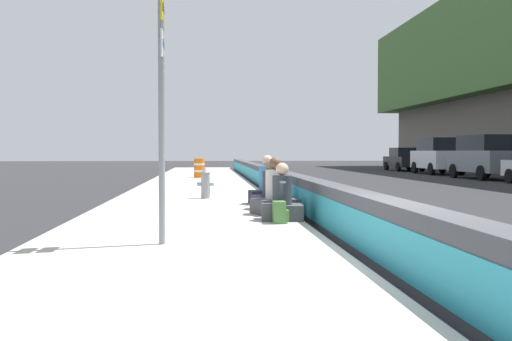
% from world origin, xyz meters
% --- Properties ---
extents(ground_plane, '(160.00, 160.00, 0.00)m').
position_xyz_m(ground_plane, '(0.00, 0.00, 0.00)').
color(ground_plane, '#2B2B2D').
rests_on(ground_plane, ground).
extents(sidewalk_strip, '(80.00, 4.40, 0.14)m').
position_xyz_m(sidewalk_strip, '(0.00, 2.65, 0.07)').
color(sidewalk_strip, '#B5B2A8').
rests_on(sidewalk_strip, ground_plane).
extents(jersey_barrier, '(76.00, 0.45, 0.85)m').
position_xyz_m(jersey_barrier, '(0.00, 0.00, 0.42)').
color(jersey_barrier, '#47474C').
rests_on(jersey_barrier, ground_plane).
extents(route_sign_post, '(0.44, 0.09, 3.60)m').
position_xyz_m(route_sign_post, '(1.30, 2.89, 2.21)').
color(route_sign_post, gray).
rests_on(route_sign_post, sidewalk_strip).
extents(fire_hydrant, '(0.26, 0.46, 0.88)m').
position_xyz_m(fire_hydrant, '(9.22, 2.31, 0.59)').
color(fire_hydrant, gray).
rests_on(fire_hydrant, sidewalk_strip).
extents(seated_person_foreground, '(0.73, 0.83, 1.09)m').
position_xyz_m(seated_person_foreground, '(4.05, 0.83, 0.48)').
color(seated_person_foreground, '#424247').
rests_on(seated_person_foreground, sidewalk_strip).
extents(seated_person_middle, '(0.97, 1.04, 1.19)m').
position_xyz_m(seated_person_middle, '(5.06, 0.85, 0.51)').
color(seated_person_middle, '#424247').
rests_on(seated_person_middle, sidewalk_strip).
extents(seated_person_rear, '(0.76, 0.87, 1.11)m').
position_xyz_m(seated_person_rear, '(6.13, 0.82, 0.49)').
color(seated_person_rear, '#23284C').
rests_on(seated_person_rear, sidewalk_strip).
extents(seated_person_far, '(0.79, 0.92, 1.21)m').
position_xyz_m(seated_person_far, '(7.43, 0.77, 0.52)').
color(seated_person_far, black).
rests_on(seated_person_far, sidewalk_strip).
extents(backpack, '(0.32, 0.28, 0.40)m').
position_xyz_m(backpack, '(3.54, 0.94, 0.33)').
color(backpack, '#4C7A3D').
rests_on(backpack, sidewalk_strip).
extents(construction_barrel, '(0.54, 0.54, 0.95)m').
position_xyz_m(construction_barrel, '(21.98, 2.66, 0.62)').
color(construction_barrel, orange).
rests_on(construction_barrel, sidewalk_strip).
extents(parked_car_midline, '(4.84, 2.14, 2.28)m').
position_xyz_m(parked_car_midline, '(22.09, -12.07, 1.18)').
color(parked_car_midline, slate).
rests_on(parked_car_midline, ground_plane).
extents(parked_car_far, '(4.86, 2.18, 2.28)m').
position_xyz_m(parked_car_far, '(28.55, -12.18, 1.18)').
color(parked_car_far, silver).
rests_on(parked_car_far, ground_plane).
extents(parked_car_farther, '(4.52, 2.00, 1.71)m').
position_xyz_m(parked_car_farther, '(34.84, -12.20, 0.86)').
color(parked_car_farther, black).
rests_on(parked_car_farther, ground_plane).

